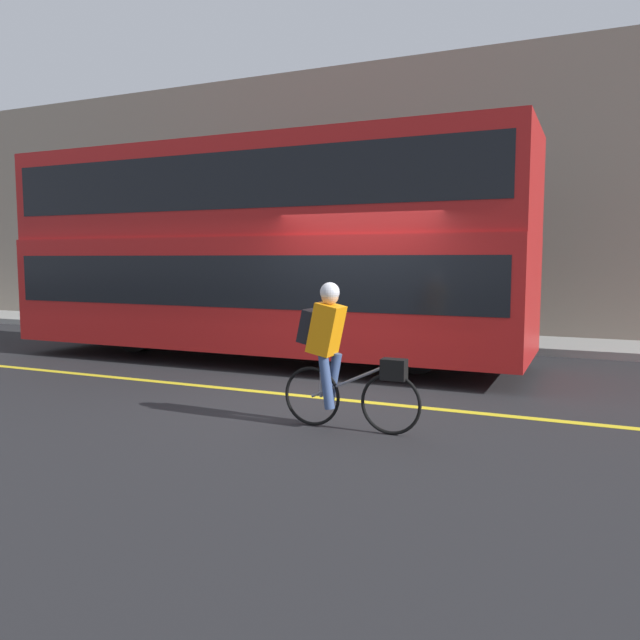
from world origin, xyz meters
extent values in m
plane|color=#232326|center=(0.00, 0.00, 0.00)|extent=(80.00, 80.00, 0.00)
cube|color=yellow|center=(0.00, -0.12, 0.00)|extent=(50.00, 0.14, 0.01)
cube|color=gray|center=(0.00, 5.83, 0.07)|extent=(60.00, 2.02, 0.15)
cube|color=gray|center=(0.00, 6.99, 3.24)|extent=(60.00, 0.30, 6.47)
cylinder|color=black|center=(0.61, 2.21, 0.50)|extent=(1.01, 0.30, 1.01)
cylinder|color=black|center=(-5.10, 2.21, 0.50)|extent=(1.01, 0.30, 1.01)
cube|color=#B21919|center=(-2.25, 2.21, 1.25)|extent=(9.20, 2.49, 1.89)
cube|color=black|center=(-2.25, 2.21, 1.47)|extent=(8.83, 2.51, 0.83)
cube|color=#B21919|center=(-2.25, 2.21, 2.99)|extent=(9.20, 2.39, 1.60)
cube|color=black|center=(-2.25, 2.21, 3.07)|extent=(8.83, 2.41, 0.89)
torus|color=black|center=(1.28, -1.40, 0.33)|extent=(0.66, 0.04, 0.66)
torus|color=black|center=(0.38, -1.40, 0.33)|extent=(0.66, 0.04, 0.66)
cylinder|color=slate|center=(0.83, -1.40, 0.54)|extent=(0.92, 0.03, 0.45)
cylinder|color=slate|center=(0.49, -1.40, 0.57)|extent=(0.03, 0.03, 0.48)
cube|color=black|center=(1.31, -1.40, 0.69)|extent=(0.26, 0.16, 0.22)
cube|color=orange|center=(0.55, -1.40, 1.08)|extent=(0.37, 0.32, 0.58)
cube|color=black|center=(0.35, -1.40, 1.10)|extent=(0.21, 0.26, 0.38)
cylinder|color=#384C7A|center=(0.59, -1.31, 0.52)|extent=(0.21, 0.11, 0.59)
cylinder|color=#384C7A|center=(0.59, -1.49, 0.52)|extent=(0.19, 0.11, 0.59)
sphere|color=tan|center=(0.59, -1.40, 1.44)|extent=(0.19, 0.19, 0.19)
sphere|color=silver|center=(0.59, -1.40, 1.48)|extent=(0.21, 0.21, 0.21)
camera|label=1|loc=(3.19, -7.53, 1.84)|focal=35.00mm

